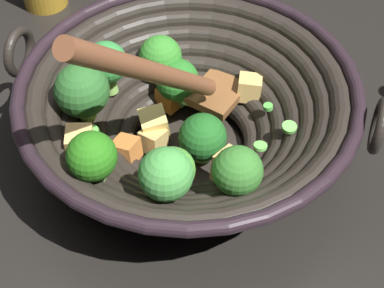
# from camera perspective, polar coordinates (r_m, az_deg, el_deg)

# --- Properties ---
(ground_plane) EXTENTS (4.00, 4.00, 0.00)m
(ground_plane) POSITION_cam_1_polar(r_m,az_deg,el_deg) (0.65, -0.32, -0.89)
(ground_plane) COLOR black
(wok) EXTENTS (0.36, 0.34, 0.26)m
(wok) POSITION_cam_1_polar(r_m,az_deg,el_deg) (0.59, -0.63, 3.34)
(wok) COLOR black
(wok) RESTS_ON ground
(garlic_bulb) EXTENTS (0.04, 0.04, 0.04)m
(garlic_bulb) POSITION_cam_1_polar(r_m,az_deg,el_deg) (0.81, 0.98, 13.11)
(garlic_bulb) COLOR silver
(garlic_bulb) RESTS_ON ground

